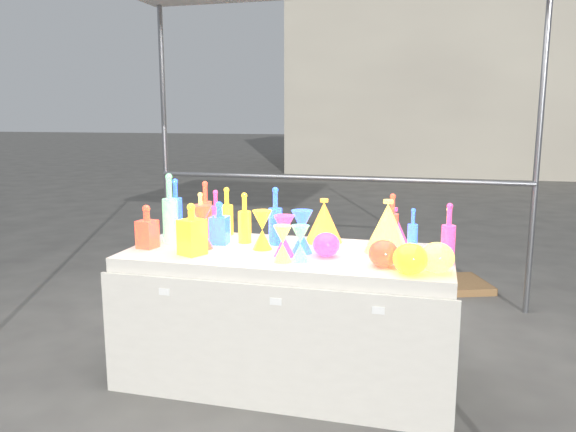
% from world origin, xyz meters
% --- Properties ---
extents(ground, '(80.00, 80.00, 0.00)m').
position_xyz_m(ground, '(0.00, 0.00, 0.00)').
color(ground, slate).
rests_on(ground, ground).
extents(display_table, '(1.84, 0.83, 0.75)m').
position_xyz_m(display_table, '(0.00, -0.01, 0.37)').
color(display_table, silver).
rests_on(display_table, ground).
extents(background_building, '(14.00, 6.00, 6.00)m').
position_xyz_m(background_building, '(4.00, 14.00, 3.00)').
color(background_building, beige).
rests_on(background_building, ground).
extents(cardboard_box_closed, '(0.60, 0.52, 0.37)m').
position_xyz_m(cardboard_box_closed, '(-0.35, 1.79, 0.18)').
color(cardboard_box_closed, '#986E44').
rests_on(cardboard_box_closed, ground).
extents(cardboard_box_flat, '(0.88, 0.75, 0.06)m').
position_xyz_m(cardboard_box_flat, '(0.89, 1.98, 0.03)').
color(cardboard_box_flat, '#986E44').
rests_on(cardboard_box_flat, ground).
extents(bottle_0, '(0.10, 0.10, 0.30)m').
position_xyz_m(bottle_0, '(-0.49, 0.33, 0.90)').
color(bottle_0, red).
rests_on(bottle_0, display_table).
extents(bottle_1, '(0.10, 0.10, 0.35)m').
position_xyz_m(bottle_1, '(-0.85, 0.35, 0.92)').
color(bottle_1, '#1B9858').
rests_on(bottle_1, display_table).
extents(bottle_2, '(0.09, 0.09, 0.35)m').
position_xyz_m(bottle_2, '(-0.59, 0.22, 0.93)').
color(bottle_2, orange).
rests_on(bottle_2, display_table).
extents(bottle_3, '(0.08, 0.08, 0.28)m').
position_xyz_m(bottle_3, '(-0.57, 0.35, 0.89)').
color(bottle_3, '#1D4BAB').
rests_on(bottle_3, display_table).
extents(bottle_4, '(0.09, 0.09, 0.29)m').
position_xyz_m(bottle_4, '(-0.60, 0.17, 0.89)').
color(bottle_4, '#13776D').
rests_on(bottle_4, display_table).
extents(bottle_5, '(0.11, 0.11, 0.42)m').
position_xyz_m(bottle_5, '(-0.73, 0.03, 0.96)').
color(bottle_5, '#BA2590').
rests_on(bottle_5, display_table).
extents(bottle_6, '(0.09, 0.09, 0.30)m').
position_xyz_m(bottle_6, '(-0.30, 0.14, 0.90)').
color(bottle_6, red).
rests_on(bottle_6, display_table).
extents(bottle_7, '(0.10, 0.10, 0.34)m').
position_xyz_m(bottle_7, '(-0.11, 0.14, 0.92)').
color(bottle_7, '#1B9858').
rests_on(bottle_7, display_table).
extents(decanter_0, '(0.16, 0.16, 0.28)m').
position_xyz_m(decanter_0, '(-0.49, -0.21, 0.89)').
color(decanter_0, red).
rests_on(decanter_0, display_table).
extents(decanter_1, '(0.11, 0.11, 0.25)m').
position_xyz_m(decanter_1, '(-0.80, -0.13, 0.87)').
color(decanter_1, orange).
rests_on(decanter_1, display_table).
extents(decanter_2, '(0.11, 0.11, 0.25)m').
position_xyz_m(decanter_2, '(-0.44, 0.07, 0.88)').
color(decanter_2, '#1B9858').
rests_on(decanter_2, display_table).
extents(hourglass_0, '(0.16, 0.16, 0.25)m').
position_xyz_m(hourglass_0, '(-0.49, -0.06, 0.87)').
color(hourglass_0, orange).
rests_on(hourglass_0, display_table).
extents(hourglass_1, '(0.12, 0.12, 0.22)m').
position_xyz_m(hourglass_1, '(0.01, -0.12, 0.86)').
color(hourglass_1, '#1D4BAB').
rests_on(hourglass_1, display_table).
extents(hourglass_2, '(0.12, 0.12, 0.19)m').
position_xyz_m(hourglass_2, '(0.03, -0.23, 0.85)').
color(hourglass_2, '#13776D').
rests_on(hourglass_2, display_table).
extents(hourglass_3, '(0.12, 0.12, 0.19)m').
position_xyz_m(hourglass_3, '(0.12, -0.20, 0.85)').
color(hourglass_3, '#BA2590').
rests_on(hourglass_3, display_table).
extents(hourglass_4, '(0.15, 0.15, 0.22)m').
position_xyz_m(hourglass_4, '(-0.15, 0.01, 0.86)').
color(hourglass_4, red).
rests_on(hourglass_4, display_table).
extents(hourglass_5, '(0.14, 0.14, 0.24)m').
position_xyz_m(hourglass_5, '(0.09, -0.02, 0.87)').
color(hourglass_5, '#1B9858').
rests_on(hourglass_5, display_table).
extents(globe_0, '(0.17, 0.17, 0.13)m').
position_xyz_m(globe_0, '(0.68, -0.30, 0.82)').
color(globe_0, red).
rests_on(globe_0, display_table).
extents(globe_1, '(0.18, 0.18, 0.13)m').
position_xyz_m(globe_1, '(0.81, -0.24, 0.82)').
color(globe_1, '#13776D').
rests_on(globe_1, display_table).
extents(globe_2, '(0.16, 0.16, 0.12)m').
position_xyz_m(globe_2, '(0.55, -0.20, 0.81)').
color(globe_2, orange).
rests_on(globe_2, display_table).
extents(globe_3, '(0.15, 0.15, 0.12)m').
position_xyz_m(globe_3, '(0.23, -0.07, 0.81)').
color(globe_3, '#1D4BAB').
rests_on(globe_3, display_table).
extents(lampshade_1, '(0.26, 0.26, 0.26)m').
position_xyz_m(lampshade_1, '(0.15, 0.28, 0.88)').
color(lampshade_1, '#C9E32F').
rests_on(lampshade_1, display_table).
extents(lampshade_2, '(0.24, 0.24, 0.23)m').
position_xyz_m(lampshade_2, '(0.56, 0.28, 0.86)').
color(lampshade_2, '#1D4BAB').
rests_on(lampshade_2, display_table).
extents(lampshade_3, '(0.28, 0.28, 0.29)m').
position_xyz_m(lampshade_3, '(0.54, 0.12, 0.90)').
color(lampshade_3, '#13776D').
rests_on(lampshade_3, display_table).
extents(bottle_8, '(0.07, 0.07, 0.25)m').
position_xyz_m(bottle_8, '(0.67, 0.15, 0.87)').
color(bottle_8, '#1B9858').
rests_on(bottle_8, display_table).
extents(bottle_9, '(0.08, 0.08, 0.32)m').
position_xyz_m(bottle_9, '(0.55, 0.22, 0.91)').
color(bottle_9, orange).
rests_on(bottle_9, display_table).
extents(bottle_10, '(0.07, 0.07, 0.32)m').
position_xyz_m(bottle_10, '(0.86, -0.06, 0.91)').
color(bottle_10, '#1D4BAB').
rests_on(bottle_10, display_table).
extents(bottle_11, '(0.08, 0.08, 0.28)m').
position_xyz_m(bottle_11, '(0.86, 0.03, 0.89)').
color(bottle_11, '#13776D').
rests_on(bottle_11, display_table).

